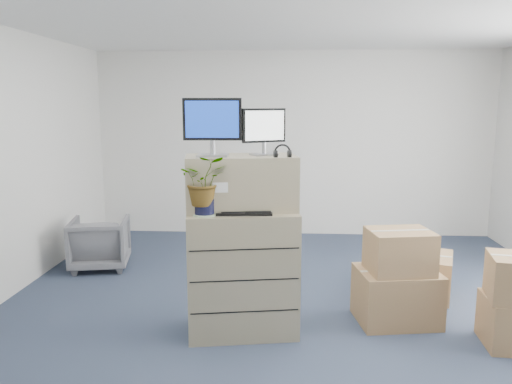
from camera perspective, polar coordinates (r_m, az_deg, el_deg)
ground at (r=4.61m, az=4.66°, el=-15.87°), size 7.00×7.00×0.00m
wall_back at (r=7.68m, az=4.30°, el=5.45°), size 6.00×0.02×2.80m
filing_cabinet_lower at (r=4.47m, az=-1.60°, el=-9.06°), size 1.03×0.72×1.10m
filing_cabinet_upper at (r=4.33m, az=-1.71°, el=1.07°), size 1.01×0.62×0.47m
monitor_left at (r=4.23m, az=-5.02°, el=7.77°), size 0.49×0.20×0.49m
monitor_right at (r=4.30m, az=0.93°, el=7.20°), size 0.37×0.24×0.40m
headphones at (r=4.17m, az=3.04°, el=4.54°), size 0.14×0.04×0.14m
keyboard at (r=4.19m, az=-1.36°, el=-2.34°), size 0.48×0.23×0.02m
mouse at (r=4.26m, az=3.01°, el=-2.10°), size 0.09×0.06×0.03m
water_bottle at (r=4.34m, az=-0.94°, el=-0.09°), size 0.08×0.08×0.29m
phone_dock at (r=4.37m, az=-1.75°, el=-1.38°), size 0.07×0.06×0.14m
external_drive at (r=4.48m, az=2.51°, el=-1.32°), size 0.20×0.16×0.06m
tissue_box at (r=4.47m, az=2.98°, el=-0.44°), size 0.23×0.13×0.08m
potted_plant at (r=4.11m, az=-5.95°, el=0.50°), size 0.44×0.48×0.41m
office_chair at (r=6.48m, az=-17.42°, el=-5.32°), size 0.78×0.75×0.69m
cardboard_boxes at (r=5.04m, az=19.75°, el=-9.97°), size 1.62×1.82×0.89m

